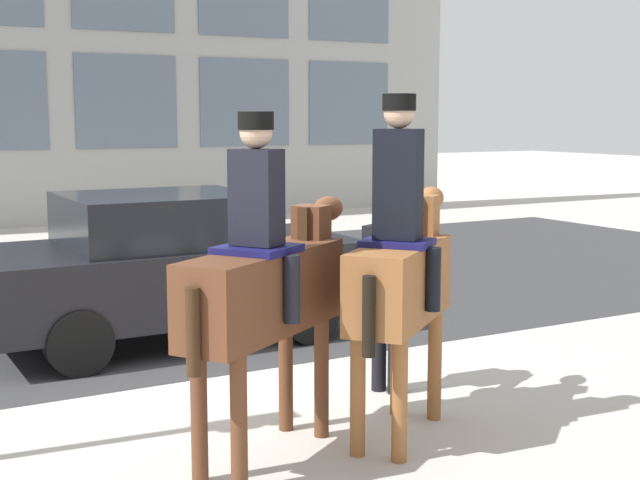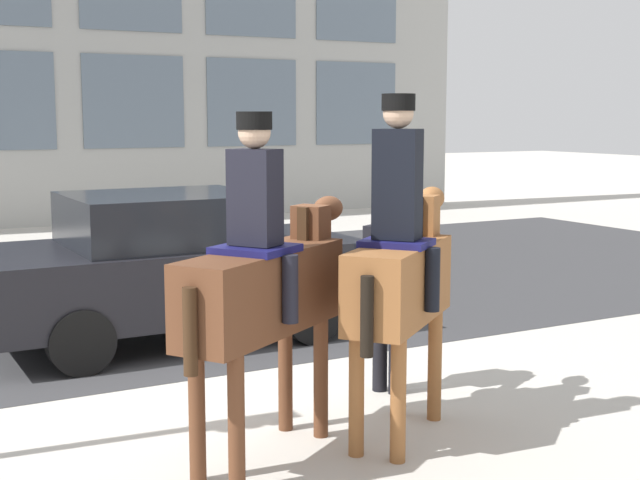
{
  "view_description": "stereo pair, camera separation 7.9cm",
  "coord_description": "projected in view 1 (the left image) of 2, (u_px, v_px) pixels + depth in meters",
  "views": [
    {
      "loc": [
        -3.17,
        -6.93,
        2.39
      ],
      "look_at": [
        0.19,
        -0.92,
        1.43
      ],
      "focal_mm": 50.0,
      "sensor_mm": 36.0,
      "label": 1
    },
    {
      "loc": [
        -3.1,
        -6.97,
        2.39
      ],
      "look_at": [
        0.19,
        -0.92,
        1.43
      ],
      "focal_mm": 50.0,
      "sensor_mm": 36.0,
      "label": 2
    }
  ],
  "objects": [
    {
      "name": "ground_plane",
      "position": [
        250.0,
        389.0,
        7.85
      ],
      "size": [
        80.0,
        80.0,
        0.0
      ],
      "primitive_type": "plane",
      "color": "beige"
    },
    {
      "name": "road_surface",
      "position": [
        102.0,
        295.0,
        11.96
      ],
      "size": [
        23.19,
        8.5,
        0.01
      ],
      "color": "#38383A",
      "rests_on": "ground_plane"
    },
    {
      "name": "mounted_horse_lead",
      "position": [
        266.0,
        282.0,
        6.14
      ],
      "size": [
        1.78,
        1.31,
        2.42
      ],
      "rotation": [
        0.0,
        0.0,
        0.58
      ],
      "color": "#59331E",
      "rests_on": "ground_plane"
    },
    {
      "name": "mounted_horse_companion",
      "position": [
        401.0,
        269.0,
        6.57
      ],
      "size": [
        1.51,
        1.3,
        2.55
      ],
      "rotation": [
        0.0,
        0.0,
        0.68
      ],
      "color": "brown",
      "rests_on": "ground_plane"
    },
    {
      "name": "pedestrian_bystander",
      "position": [
        388.0,
        282.0,
        7.64
      ],
      "size": [
        0.74,
        0.74,
        1.66
      ],
      "rotation": [
        0.0,
        0.0,
        -2.65
      ],
      "color": "black",
      "rests_on": "ground_plane"
    },
    {
      "name": "street_car_near_lane",
      "position": [
        168.0,
        265.0,
        9.52
      ],
      "size": [
        3.92,
        2.0,
        1.58
      ],
      "color": "black",
      "rests_on": "ground_plane"
    }
  ]
}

